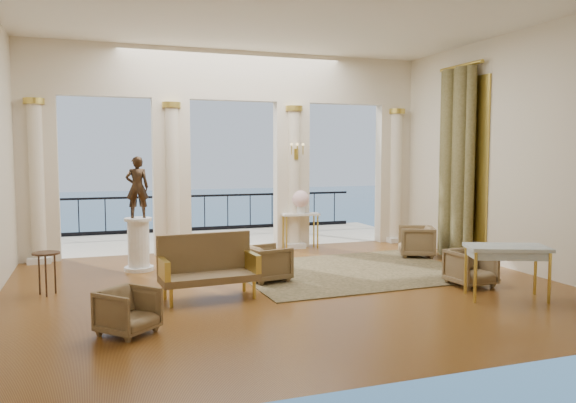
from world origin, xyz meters
name	(u,v)px	position (x,y,z in m)	size (l,w,h in m)	color
floor	(290,287)	(0.00, 0.00, 0.00)	(9.00, 9.00, 0.00)	#4A210A
room_walls	(316,107)	(0.00, -1.12, 2.88)	(9.00, 9.00, 9.00)	beige
arcade	(234,137)	(0.00, 3.82, 2.58)	(9.00, 0.56, 4.50)	beige
terrace	(216,240)	(0.00, 5.80, -0.05)	(10.00, 3.60, 0.10)	beige
balustrade	(205,216)	(0.00, 7.40, 0.41)	(9.00, 0.06, 1.03)	black
palm_tree	(279,87)	(2.00, 6.60, 4.09)	(2.00, 2.00, 4.50)	#4C3823
sea	(121,223)	(0.00, 60.00, -6.00)	(160.00, 160.00, 0.00)	#306693
curtain	(456,163)	(4.28, 1.50, 2.02)	(0.33, 1.40, 4.09)	#4F4A24
window_frame	(463,159)	(4.47, 1.50, 2.10)	(0.04, 1.60, 3.40)	gold
wall_sconce	(296,153)	(1.40, 3.51, 2.23)	(0.30, 0.11, 0.33)	gold
rug	(351,271)	(1.50, 0.80, 0.01)	(4.18, 3.25, 0.02)	#2A2D18
armchair_a	(128,309)	(-2.68, -1.61, 0.31)	(0.61, 0.57, 0.62)	#493C1F
armchair_b	(471,266)	(2.89, -0.91, 0.34)	(0.66, 0.62, 0.68)	#493C1F
armchair_c	(416,240)	(3.48, 1.71, 0.37)	(0.71, 0.67, 0.73)	#493C1F
armchair_d	(268,261)	(-0.21, 0.56, 0.34)	(0.67, 0.63, 0.69)	#493C1F
settee	(208,266)	(-1.41, -0.19, 0.48)	(1.51, 0.73, 0.98)	#493C1F
game_table	(507,251)	(2.88, -1.76, 0.73)	(1.34, 1.05, 0.81)	#99B1BE
pedestal	(139,245)	(-2.25, 2.22, 0.48)	(0.55, 0.55, 1.01)	silver
statue	(137,187)	(-2.25, 2.22, 1.58)	(0.42, 0.28, 1.16)	#302115
console_table	(300,219)	(1.52, 3.55, 0.68)	(0.89, 0.40, 0.83)	silver
urn	(301,200)	(1.52, 3.55, 1.13)	(0.41, 0.41, 0.54)	silver
side_table	(46,258)	(-3.76, 0.78, 0.58)	(0.42, 0.42, 0.68)	black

